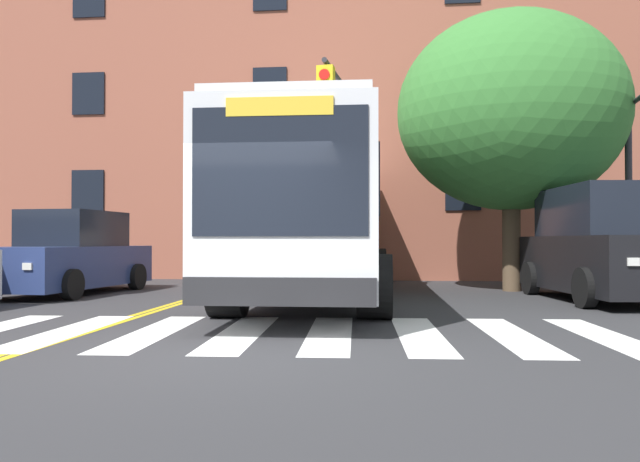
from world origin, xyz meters
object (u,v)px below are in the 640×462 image
object	(u,v)px
city_bus	(321,215)
car_teal_behind_bus	(370,252)
car_navy_near_lane	(72,256)
car_black_far_lane	(603,247)
traffic_light_overhead	(341,141)
street_tree_curbside_large	(511,112)

from	to	relation	value
city_bus	car_teal_behind_bus	size ratio (longest dim) A/B	3.12
car_navy_near_lane	car_teal_behind_bus	bearing A→B (deg)	56.49
car_navy_near_lane	car_black_far_lane	distance (m)	11.94
car_teal_behind_bus	traffic_light_overhead	bearing A→B (deg)	-92.59
car_black_far_lane	street_tree_curbside_large	size ratio (longest dim) A/B	0.73
city_bus	traffic_light_overhead	bearing A→B (deg)	59.13
car_navy_near_lane	car_teal_behind_bus	world-z (taller)	car_navy_near_lane
city_bus	car_black_far_lane	world-z (taller)	city_bus
city_bus	street_tree_curbside_large	size ratio (longest dim) A/B	1.70
city_bus	traffic_light_overhead	xyz separation A→B (m)	(0.40, 0.67, 1.74)
city_bus	car_teal_behind_bus	world-z (taller)	city_bus
city_bus	car_teal_behind_bus	xyz separation A→B (m)	(0.86, 10.76, -1.01)
car_navy_near_lane	street_tree_curbside_large	world-z (taller)	street_tree_curbside_large
car_navy_near_lane	traffic_light_overhead	size ratio (longest dim) A/B	0.92
car_teal_behind_bus	car_navy_near_lane	bearing A→B (deg)	-123.51
street_tree_curbside_large	city_bus	bearing A→B (deg)	-153.37
car_teal_behind_bus	traffic_light_overhead	world-z (taller)	traffic_light_overhead
car_teal_behind_bus	street_tree_curbside_large	distance (m)	9.94
car_navy_near_lane	street_tree_curbside_large	distance (m)	11.28
traffic_light_overhead	street_tree_curbside_large	xyz separation A→B (m)	(4.15, 1.61, 0.91)
city_bus	traffic_light_overhead	size ratio (longest dim) A/B	2.27
city_bus	street_tree_curbside_large	bearing A→B (deg)	26.63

